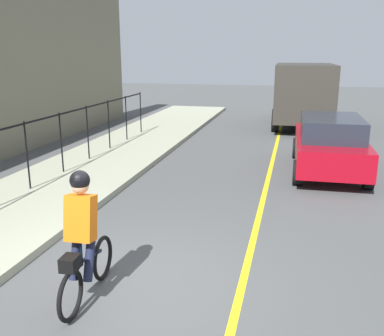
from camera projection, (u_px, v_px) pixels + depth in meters
The scene contains 5 objects.
ground_plane at pixel (131, 283), 6.39m from camera, with size 80.00×80.00×0.00m, color #47494A.
lane_line_centre at pixel (239, 296), 6.03m from camera, with size 36.00×0.12×0.01m, color yellow.
cyclist_lead at pixel (83, 238), 5.71m from camera, with size 1.71×0.37×1.83m.
patrol_sedan at pixel (329, 143), 12.09m from camera, with size 4.43×1.97×1.58m.
box_truck_background at pixel (303, 92), 19.69m from camera, with size 6.76×2.66×2.78m.
Camera 1 is at (-5.38, -2.21, 3.27)m, focal length 40.76 mm.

